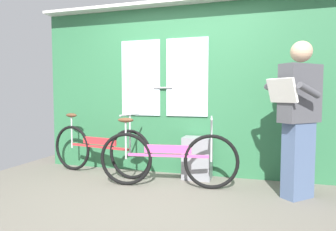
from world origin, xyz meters
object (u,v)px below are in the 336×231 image
bicycle_near_door (167,158)px  bicycle_leaning_behind (99,149)px  passenger_reading_newspaper (299,116)px  trash_bin_by_wall (197,158)px

bicycle_near_door → bicycle_leaning_behind: (-1.11, 0.29, 0.00)m
bicycle_leaning_behind → passenger_reading_newspaper: bearing=5.0°
passenger_reading_newspaper → bicycle_leaning_behind: bearing=-49.4°
passenger_reading_newspaper → trash_bin_by_wall: size_ratio=3.01×
bicycle_near_door → trash_bin_by_wall: bicycle_near_door is taller
bicycle_near_door → bicycle_leaning_behind: size_ratio=1.00×
bicycle_leaning_behind → passenger_reading_newspaper: (2.60, -0.26, 0.55)m
passenger_reading_newspaper → bicycle_near_door: bearing=-42.3°
bicycle_near_door → passenger_reading_newspaper: bearing=-6.8°
bicycle_near_door → trash_bin_by_wall: (0.29, 0.47, -0.07)m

